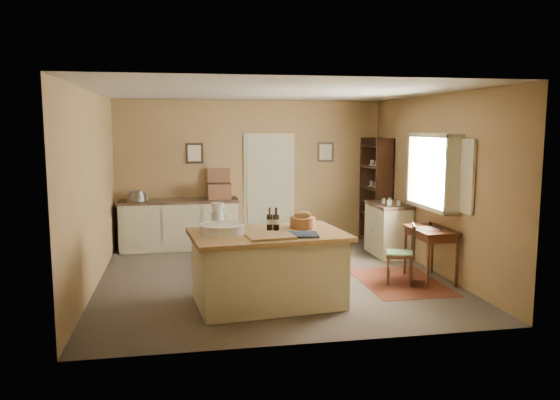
# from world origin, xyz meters

# --- Properties ---
(ground) EXTENTS (5.00, 5.00, 0.00)m
(ground) POSITION_xyz_m (0.00, 0.00, 0.00)
(ground) COLOR brown
(ground) RESTS_ON ground
(wall_back) EXTENTS (5.00, 0.10, 2.70)m
(wall_back) POSITION_xyz_m (0.00, 2.50, 1.35)
(wall_back) COLOR olive
(wall_back) RESTS_ON ground
(wall_front) EXTENTS (5.00, 0.10, 2.70)m
(wall_front) POSITION_xyz_m (0.00, -2.50, 1.35)
(wall_front) COLOR olive
(wall_front) RESTS_ON ground
(wall_left) EXTENTS (0.10, 5.00, 2.70)m
(wall_left) POSITION_xyz_m (-2.50, 0.00, 1.35)
(wall_left) COLOR olive
(wall_left) RESTS_ON ground
(wall_right) EXTENTS (0.10, 5.00, 2.70)m
(wall_right) POSITION_xyz_m (2.50, 0.00, 1.35)
(wall_right) COLOR olive
(wall_right) RESTS_ON ground
(ceiling) EXTENTS (5.00, 5.00, 0.00)m
(ceiling) POSITION_xyz_m (0.00, 0.00, 2.70)
(ceiling) COLOR silver
(ceiling) RESTS_ON wall_back
(door) EXTENTS (0.97, 0.06, 2.11)m
(door) POSITION_xyz_m (0.35, 2.47, 1.05)
(door) COLOR beige
(door) RESTS_ON ground
(framed_prints) EXTENTS (2.82, 0.02, 0.38)m
(framed_prints) POSITION_xyz_m (0.20, 2.48, 1.72)
(framed_prints) COLOR black
(framed_prints) RESTS_ON ground
(window) EXTENTS (0.25, 1.99, 1.12)m
(window) POSITION_xyz_m (2.42, -0.20, 1.55)
(window) COLOR beige
(window) RESTS_ON ground
(work_island) EXTENTS (2.00, 1.42, 1.20)m
(work_island) POSITION_xyz_m (-0.27, -1.15, 0.48)
(work_island) COLOR beige
(work_island) RESTS_ON ground
(sideboard) EXTENTS (2.13, 0.60, 1.18)m
(sideboard) POSITION_xyz_m (-1.34, 2.20, 0.48)
(sideboard) COLOR beige
(sideboard) RESTS_ON ground
(rug) EXTENTS (1.10, 1.60, 0.01)m
(rug) POSITION_xyz_m (1.75, -0.56, 0.00)
(rug) COLOR #572A16
(rug) RESTS_ON ground
(writing_desk) EXTENTS (0.51, 0.84, 0.82)m
(writing_desk) POSITION_xyz_m (2.20, -0.56, 0.66)
(writing_desk) COLOR #34170C
(writing_desk) RESTS_ON ground
(desk_chair) EXTENTS (0.50, 0.50, 0.83)m
(desk_chair) POSITION_xyz_m (1.72, -0.61, 0.42)
(desk_chair) COLOR black
(desk_chair) RESTS_ON ground
(right_cabinet) EXTENTS (0.55, 0.99, 0.99)m
(right_cabinet) POSITION_xyz_m (2.20, 1.07, 0.46)
(right_cabinet) COLOR beige
(right_cabinet) RESTS_ON ground
(shelving_unit) EXTENTS (0.34, 0.90, 2.00)m
(shelving_unit) POSITION_xyz_m (2.35, 2.00, 1.00)
(shelving_unit) COLOR black
(shelving_unit) RESTS_ON ground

